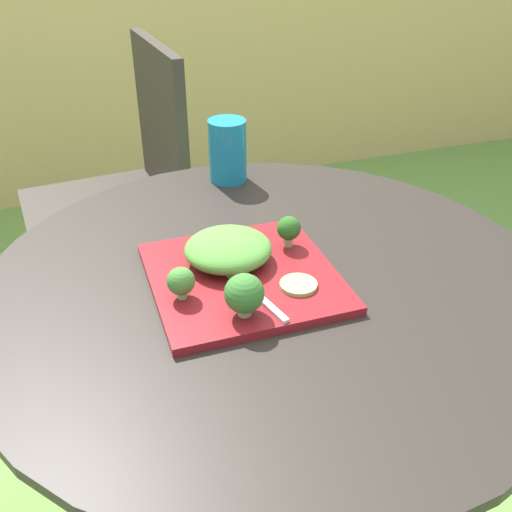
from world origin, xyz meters
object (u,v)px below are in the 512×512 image
object	(u,v)px
patio_chair	(130,177)
salad_plate	(243,276)
drinking_glass	(228,154)
fork	(249,288)

from	to	relation	value
patio_chair	salad_plate	distance (m)	0.95
drinking_glass	fork	world-z (taller)	drinking_glass
salad_plate	drinking_glass	distance (m)	0.37
salad_plate	drinking_glass	xyz separation A→B (m)	(0.08, 0.36, 0.05)
patio_chair	fork	xyz separation A→B (m)	(0.06, -0.96, 0.23)
drinking_glass	salad_plate	bearing A→B (deg)	-103.15
drinking_glass	fork	bearing A→B (deg)	-102.24
salad_plate	fork	xyz separation A→B (m)	(-0.00, -0.05, 0.01)
salad_plate	fork	bearing A→B (deg)	-94.83
patio_chair	salad_plate	bearing A→B (deg)	-86.27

